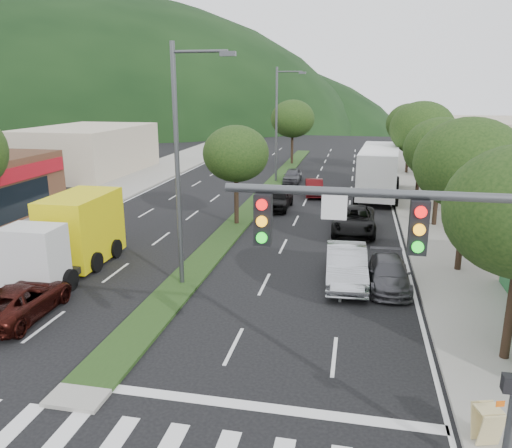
% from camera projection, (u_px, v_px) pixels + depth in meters
% --- Properties ---
extents(ground, '(160.00, 160.00, 0.00)m').
position_uv_depth(ground, '(86.00, 390.00, 14.13)').
color(ground, black).
rests_on(ground, ground).
extents(sidewalk_right, '(5.00, 90.00, 0.15)m').
position_uv_depth(sidewalk_right, '(431.00, 207.00, 35.32)').
color(sidewalk_right, gray).
rests_on(sidewalk_right, ground).
extents(sidewalk_left, '(6.00, 90.00, 0.15)m').
position_uv_depth(sidewalk_left, '(101.00, 193.00, 40.25)').
color(sidewalk_left, gray).
rests_on(sidewalk_left, ground).
extents(median, '(1.60, 56.00, 0.12)m').
position_uv_depth(median, '(266.00, 192.00, 40.57)').
color(median, '#1C3312').
rests_on(median, ground).
extents(crosswalk, '(19.00, 2.20, 0.01)m').
position_uv_depth(crosswalk, '(44.00, 436.00, 12.24)').
color(crosswalk, silver).
rests_on(crosswalk, ground).
extents(traffic_signal, '(6.12, 0.40, 7.00)m').
position_uv_depth(traffic_signal, '(447.00, 280.00, 9.70)').
color(traffic_signal, '#47494C').
rests_on(traffic_signal, ground).
extents(bldg_left_far, '(9.00, 14.00, 4.60)m').
position_uv_depth(bldg_left_far, '(88.00, 150.00, 49.33)').
color(bldg_left_far, '#BEB097').
rests_on(bldg_left_far, ground).
extents(bldg_right_far, '(10.00, 16.00, 5.20)m').
position_uv_depth(bldg_right_far, '(480.00, 145.00, 51.25)').
color(bldg_right_far, '#BEB097').
rests_on(bldg_right_far, ground).
extents(hill_far, '(176.00, 132.00, 82.00)m').
position_uv_depth(hill_far, '(28.00, 120.00, 133.55)').
color(hill_far, black).
rests_on(hill_far, ground).
extents(tree_r_b, '(4.80, 4.80, 6.94)m').
position_uv_depth(tree_r_b, '(469.00, 164.00, 21.82)').
color(tree_r_b, black).
rests_on(tree_r_b, sidewalk_right).
extents(tree_r_c, '(4.40, 4.40, 6.48)m').
position_uv_depth(tree_r_c, '(441.00, 149.00, 29.46)').
color(tree_r_c, black).
rests_on(tree_r_c, sidewalk_right).
extents(tree_r_d, '(5.00, 5.00, 7.17)m').
position_uv_depth(tree_r_d, '(422.00, 129.00, 38.79)').
color(tree_r_d, black).
rests_on(tree_r_d, sidewalk_right).
extents(tree_r_e, '(4.60, 4.60, 6.71)m').
position_uv_depth(tree_r_e, '(410.00, 124.00, 48.32)').
color(tree_r_e, black).
rests_on(tree_r_e, sidewalk_right).
extents(tree_med_near, '(4.00, 4.00, 6.02)m').
position_uv_depth(tree_med_near, '(236.00, 154.00, 29.97)').
color(tree_med_near, black).
rests_on(tree_med_near, median).
extents(tree_med_far, '(4.80, 4.80, 6.94)m').
position_uv_depth(tree_med_far, '(293.00, 119.00, 54.39)').
color(tree_med_far, black).
rests_on(tree_med_far, median).
extents(streetlight_near, '(2.60, 0.25, 10.00)m').
position_uv_depth(streetlight_near, '(182.00, 156.00, 20.18)').
color(streetlight_near, '#47494C').
rests_on(streetlight_near, ground).
extents(streetlight_mid, '(2.60, 0.25, 10.00)m').
position_uv_depth(streetlight_mid, '(279.00, 119.00, 43.80)').
color(streetlight_mid, '#47494C').
rests_on(streetlight_mid, ground).
extents(sedan_silver, '(1.98, 5.00, 1.62)m').
position_uv_depth(sedan_silver, '(346.00, 265.00, 21.69)').
color(sedan_silver, '#ADAFB5').
rests_on(sedan_silver, ground).
extents(suv_maroon, '(2.29, 4.66, 1.27)m').
position_uv_depth(suv_maroon, '(21.00, 300.00, 18.52)').
color(suv_maroon, black).
rests_on(suv_maroon, ground).
extents(car_queue_a, '(1.86, 4.38, 1.48)m').
position_uv_depth(car_queue_a, '(278.00, 198.00, 35.09)').
color(car_queue_a, black).
rests_on(car_queue_a, ground).
extents(car_queue_b, '(1.80, 4.20, 1.21)m').
position_uv_depth(car_queue_b, '(389.00, 274.00, 21.26)').
color(car_queue_b, '#444348').
rests_on(car_queue_b, ground).
extents(car_queue_c, '(1.83, 4.00, 1.27)m').
position_uv_depth(car_queue_c, '(314.00, 188.00, 39.44)').
color(car_queue_c, '#540E10').
rests_on(car_queue_c, ground).
extents(car_queue_d, '(2.50, 5.36, 1.48)m').
position_uv_depth(car_queue_d, '(354.00, 220.00, 29.33)').
color(car_queue_d, black).
rests_on(car_queue_d, ground).
extents(car_queue_e, '(1.47, 3.64, 1.24)m').
position_uv_depth(car_queue_e, '(293.00, 175.00, 45.03)').
color(car_queue_e, '#46464B').
rests_on(car_queue_e, ground).
extents(box_truck, '(2.84, 6.91, 3.38)m').
position_uv_depth(box_truck, '(73.00, 236.00, 23.27)').
color(box_truck, silver).
rests_on(box_truck, ground).
extents(motorhome, '(3.76, 10.09, 3.80)m').
position_uv_depth(motorhome, '(379.00, 171.00, 38.81)').
color(motorhome, white).
rests_on(motorhome, ground).
extents(a_frame_sign, '(0.72, 0.77, 1.25)m').
position_uv_depth(a_frame_sign, '(487.00, 422.00, 11.67)').
color(a_frame_sign, '#CEBC7D').
rests_on(a_frame_sign, sidewalk_right).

